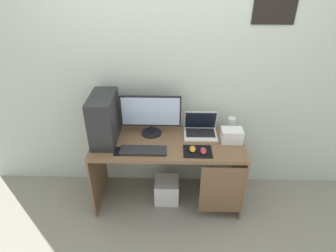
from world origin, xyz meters
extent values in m
plane|color=gray|center=(0.00, 0.00, 0.00)|extent=(8.00, 8.00, 0.00)
cube|color=beige|center=(0.00, 0.33, 1.30)|extent=(4.00, 0.04, 2.60)
cube|color=black|center=(0.88, 0.30, 1.87)|extent=(0.36, 0.01, 0.26)
cube|color=brown|center=(0.00, 0.00, 0.70)|extent=(1.44, 0.58, 0.03)
cube|color=brown|center=(-0.71, 0.00, 0.34)|extent=(0.02, 0.58, 0.69)
cube|color=brown|center=(0.71, 0.00, 0.34)|extent=(0.02, 0.58, 0.69)
cube|color=brown|center=(0.50, -0.28, 0.38)|extent=(0.40, 0.01, 0.55)
cube|color=#232326|center=(-0.59, 0.03, 0.95)|extent=(0.22, 0.42, 0.46)
cylinder|color=black|center=(-0.17, 0.15, 0.73)|extent=(0.20, 0.20, 0.01)
cylinder|color=black|center=(-0.17, 0.15, 0.78)|extent=(0.04, 0.04, 0.08)
cube|color=black|center=(-0.17, 0.14, 0.98)|extent=(0.58, 0.02, 0.32)
cube|color=#B2C6EA|center=(-0.17, 0.13, 0.98)|extent=(0.55, 0.00, 0.29)
cube|color=white|center=(0.32, 0.13, 0.73)|extent=(0.32, 0.24, 0.01)
cube|color=black|center=(0.32, 0.15, 0.74)|extent=(0.28, 0.16, 0.00)
cube|color=white|center=(0.32, 0.22, 0.84)|extent=(0.32, 0.07, 0.22)
cube|color=black|center=(0.32, 0.22, 0.84)|extent=(0.30, 0.06, 0.19)
cylinder|color=silver|center=(0.62, 0.19, 0.80)|extent=(0.08, 0.08, 0.16)
cube|color=white|center=(0.60, 0.03, 0.79)|extent=(0.20, 0.14, 0.13)
cube|color=#232326|center=(-0.22, -0.16, 0.73)|extent=(0.42, 0.14, 0.02)
cube|color=black|center=(0.27, -0.15, 0.72)|extent=(0.26, 0.20, 0.00)
ellipsoid|color=orange|center=(0.23, -0.14, 0.74)|extent=(0.06, 0.10, 0.03)
ellipsoid|color=#B23333|center=(0.32, -0.16, 0.74)|extent=(0.06, 0.10, 0.03)
cube|color=black|center=(-0.45, -0.16, 0.73)|extent=(0.07, 0.13, 0.01)
cube|color=silver|center=(-0.01, -0.02, 0.12)|extent=(0.25, 0.25, 0.25)
camera|label=1|loc=(0.05, -2.27, 2.27)|focal=30.90mm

